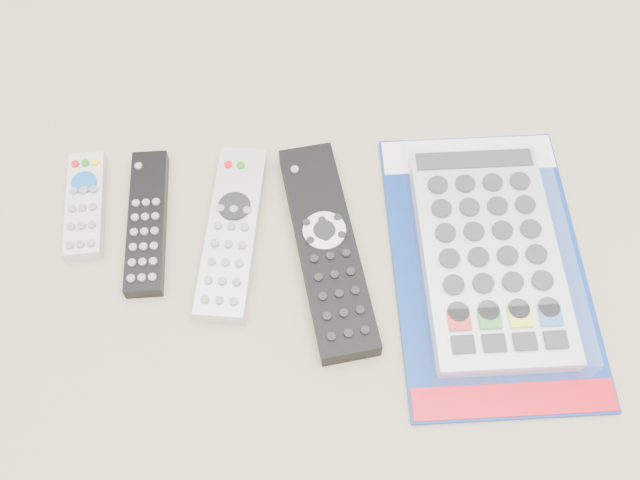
{
  "coord_description": "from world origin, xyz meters",
  "views": [
    {
      "loc": [
        0.01,
        -0.38,
        0.69
      ],
      "look_at": [
        0.01,
        -0.01,
        0.01
      ],
      "focal_mm": 40.0,
      "sensor_mm": 36.0,
      "label": 1
    }
  ],
  "objects_px": {
    "remote_silver_dvd": "(232,232)",
    "jumbo_remote_packaged": "(490,253)",
    "remote_slim_black": "(147,222)",
    "remote_small_grey": "(85,205)",
    "remote_large_black": "(327,248)"
  },
  "relations": [
    {
      "from": "remote_slim_black",
      "to": "remote_silver_dvd",
      "type": "height_order",
      "value": "remote_silver_dvd"
    },
    {
      "from": "remote_small_grey",
      "to": "jumbo_remote_packaged",
      "type": "distance_m",
      "value": 0.45
    },
    {
      "from": "remote_silver_dvd",
      "to": "jumbo_remote_packaged",
      "type": "distance_m",
      "value": 0.28
    },
    {
      "from": "remote_slim_black",
      "to": "jumbo_remote_packaged",
      "type": "distance_m",
      "value": 0.37
    },
    {
      "from": "remote_small_grey",
      "to": "remote_silver_dvd",
      "type": "bearing_deg",
      "value": -18.33
    },
    {
      "from": "remote_small_grey",
      "to": "remote_silver_dvd",
      "type": "distance_m",
      "value": 0.17
    },
    {
      "from": "remote_small_grey",
      "to": "remote_silver_dvd",
      "type": "relative_size",
      "value": 0.64
    },
    {
      "from": "remote_slim_black",
      "to": "remote_small_grey",
      "type": "bearing_deg",
      "value": 158.96
    },
    {
      "from": "remote_large_black",
      "to": "jumbo_remote_packaged",
      "type": "bearing_deg",
      "value": -14.61
    },
    {
      "from": "remote_small_grey",
      "to": "jumbo_remote_packaged",
      "type": "bearing_deg",
      "value": -14.79
    },
    {
      "from": "jumbo_remote_packaged",
      "to": "remote_slim_black",
      "type": "bearing_deg",
      "value": 170.19
    },
    {
      "from": "remote_silver_dvd",
      "to": "remote_small_grey",
      "type": "bearing_deg",
      "value": 172.39
    },
    {
      "from": "remote_small_grey",
      "to": "remote_large_black",
      "type": "distance_m",
      "value": 0.28
    },
    {
      "from": "remote_silver_dvd",
      "to": "remote_large_black",
      "type": "distance_m",
      "value": 0.11
    },
    {
      "from": "remote_silver_dvd",
      "to": "jumbo_remote_packaged",
      "type": "height_order",
      "value": "jumbo_remote_packaged"
    }
  ]
}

